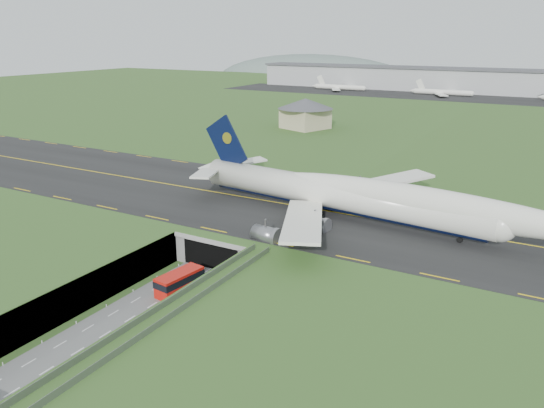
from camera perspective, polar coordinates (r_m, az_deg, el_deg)
The scene contains 10 objects.
ground at distance 93.66m, azimuth -9.45°, elevation -8.75°, with size 900.00×900.00×0.00m, color #385823.
airfield_deck at distance 92.38m, azimuth -9.55°, elevation -7.08°, with size 800.00×800.00×6.00m, color gray.
trench_road at distance 88.61m, azimuth -12.52°, elevation -10.49°, with size 12.00×75.00×0.20m, color slate.
taxiway at distance 116.85m, azimuth 0.50°, elevation 0.14°, with size 800.00×44.00×0.18m, color black.
tunnel_portal at distance 104.62m, azimuth -3.84°, elevation -3.64°, with size 17.00×22.30×6.00m.
guideway at distance 72.08m, azimuth -12.34°, elevation -12.71°, with size 3.00×53.00×7.05m.
jumbo_jet at distance 104.80m, azimuth 9.70°, elevation 0.65°, with size 86.86×56.92×18.93m.
shuttle_tram at distance 90.95m, azimuth -9.90°, elevation -8.26°, with size 4.40×9.06×3.52m.
service_building at distance 212.19m, azimuth 3.61°, elevation 9.98°, with size 27.91×27.91×11.89m.
cargo_terminal at distance 368.94m, azimuth 21.46°, elevation 12.23°, with size 320.00×67.00×15.60m.
Camera 1 is at (53.91, -64.52, 41.27)m, focal length 35.00 mm.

